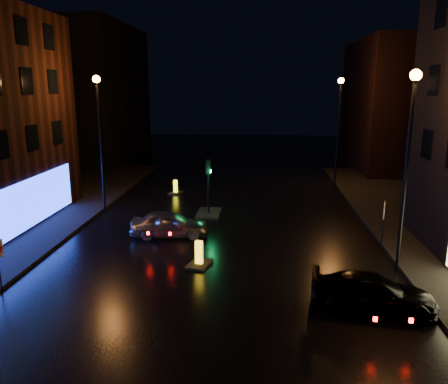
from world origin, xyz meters
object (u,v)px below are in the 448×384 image
(bollard_near, at_px, (199,260))
(road_sign_right, at_px, (384,214))
(traffic_signal, at_px, (209,206))
(bollard_far, at_px, (176,191))
(dark_sedan, at_px, (373,293))
(silver_hatchback, at_px, (169,224))

(bollard_near, xyz_separation_m, road_sign_right, (8.59, 2.78, 1.50))
(traffic_signal, height_order, bollard_far, traffic_signal)
(road_sign_right, bearing_deg, bollard_far, -23.46)
(bollard_far, bearing_deg, bollard_near, -59.45)
(dark_sedan, distance_m, bollard_near, 7.48)
(traffic_signal, xyz_separation_m, silver_hatchback, (-1.58, -4.23, 0.18))
(silver_hatchback, xyz_separation_m, bollard_near, (2.08, -3.75, -0.43))
(silver_hatchback, bearing_deg, dark_sedan, -134.84)
(traffic_signal, xyz_separation_m, dark_sedan, (7.18, -11.33, 0.13))
(bollard_near, height_order, road_sign_right, road_sign_right)
(dark_sedan, bearing_deg, road_sign_right, -9.93)
(bollard_near, bearing_deg, silver_hatchback, 132.99)
(silver_hatchback, bearing_deg, road_sign_right, -101.01)
(bollard_far, relative_size, road_sign_right, 0.56)
(dark_sedan, relative_size, road_sign_right, 1.84)
(traffic_signal, xyz_separation_m, bollard_near, (0.50, -7.98, -0.25))
(silver_hatchback, bearing_deg, traffic_signal, -26.32)
(bollard_near, distance_m, bollard_far, 13.65)
(silver_hatchback, height_order, bollard_near, silver_hatchback)
(bollard_far, bearing_deg, dark_sedan, -42.81)
(silver_hatchback, distance_m, dark_sedan, 11.28)
(bollard_near, bearing_deg, road_sign_right, 31.88)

